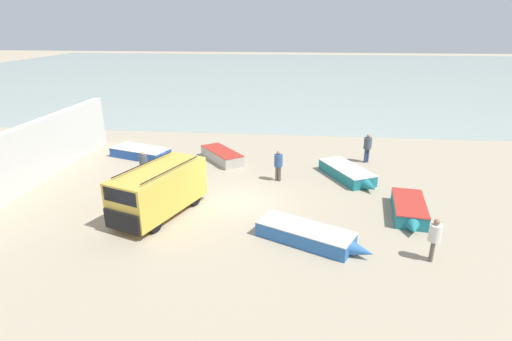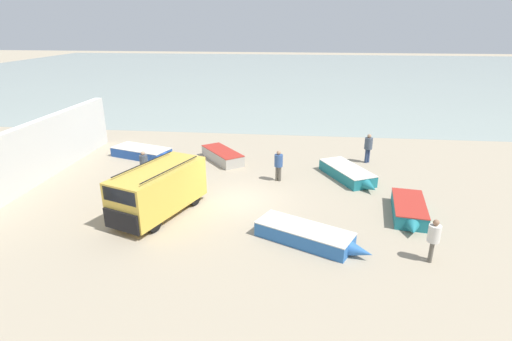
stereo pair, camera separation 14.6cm
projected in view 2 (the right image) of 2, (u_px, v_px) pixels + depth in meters
name	position (u px, v px, depth m)	size (l,w,h in m)	color
ground_plane	(239.00, 200.00, 19.32)	(200.00, 200.00, 0.00)	tan
sea_water	(285.00, 73.00, 67.73)	(120.00, 80.00, 0.01)	#99A89E
harbor_wall	(32.00, 154.00, 20.85)	(0.50, 15.34, 3.19)	silver
parked_van	(159.00, 189.00, 17.51)	(3.39, 5.05, 2.28)	gold
fishing_rowboat_0	(308.00, 235.00, 15.48)	(4.55, 2.88, 0.61)	#2D66AD
fishing_rowboat_1	(221.00, 155.00, 24.76)	(3.26, 3.79, 0.67)	#ADA89E
fishing_rowboat_2	(143.00, 152.00, 25.31)	(4.56, 2.69, 0.61)	#234CA3
fishing_rowboat_3	(348.00, 173.00, 21.79)	(2.95, 4.33, 0.62)	#1E757F
fishing_rowboat_4	(409.00, 210.00, 17.54)	(1.79, 3.89, 0.63)	#1E757F
fisherman_0	(279.00, 163.00, 21.29)	(0.45, 0.45, 1.70)	#5B564C
fisherman_1	(368.00, 146.00, 24.07)	(0.47, 0.47, 1.79)	navy
fisherman_2	(434.00, 237.00, 14.04)	(0.43, 0.43, 1.65)	#5B564C
fisherman_3	(144.00, 163.00, 21.39)	(0.43, 0.43, 1.65)	navy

